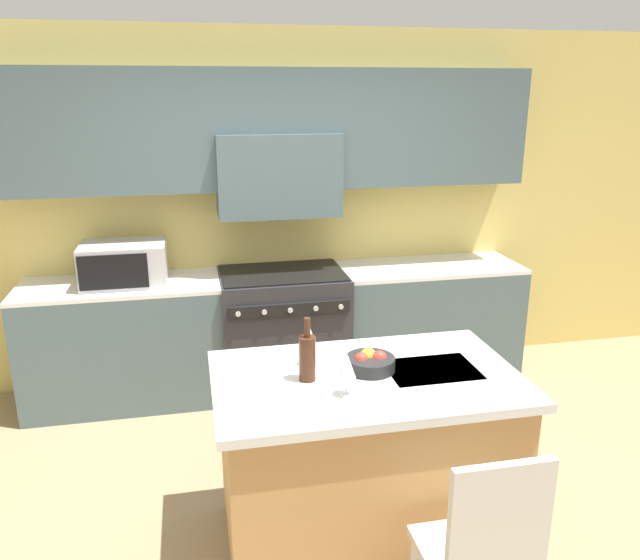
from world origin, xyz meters
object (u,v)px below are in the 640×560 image
(wine_glass_far, at_px, (310,339))
(range_stove, at_px, (283,330))
(fruit_bowl, at_px, (370,362))
(microwave, at_px, (124,264))
(wine_bottle, at_px, (307,357))
(wine_glass_near, at_px, (347,367))
(island_chair, at_px, (483,549))

(wine_glass_far, bearing_deg, range_stove, 86.13)
(range_stove, distance_m, fruit_bowl, 1.86)
(microwave, bearing_deg, wine_bottle, -62.03)
(wine_bottle, height_order, wine_glass_near, wine_bottle)
(wine_glass_near, bearing_deg, island_chair, -57.11)
(wine_glass_near, relative_size, wine_glass_far, 1.00)
(island_chair, height_order, wine_glass_far, wine_glass_far)
(island_chair, distance_m, fruit_bowl, 0.97)
(range_stove, xyz_separation_m, wine_bottle, (-0.16, -1.82, 0.59))
(wine_bottle, height_order, fruit_bowl, wine_bottle)
(island_chair, bearing_deg, microwave, 119.91)
(range_stove, xyz_separation_m, wine_glass_near, (-0.01, -2.01, 0.61))
(wine_glass_far, distance_m, fruit_bowl, 0.32)
(island_chair, bearing_deg, fruit_bowl, 104.65)
(island_chair, height_order, wine_glass_near, wine_glass_near)
(range_stove, relative_size, island_chair, 0.95)
(microwave, bearing_deg, range_stove, -0.94)
(microwave, height_order, wine_glass_far, microwave)
(island_chair, distance_m, wine_glass_far, 1.21)
(microwave, bearing_deg, fruit_bowl, -54.14)
(range_stove, distance_m, wine_glass_far, 1.77)
(microwave, xyz_separation_m, wine_bottle, (0.98, -1.84, -0.01))
(microwave, bearing_deg, wine_glass_near, -61.03)
(range_stove, bearing_deg, wine_glass_far, -93.87)
(island_chair, bearing_deg, wine_glass_near, 122.89)
(island_chair, xyz_separation_m, wine_bottle, (-0.54, 0.80, 0.51))
(microwave, distance_m, wine_glass_far, 1.96)
(range_stove, bearing_deg, microwave, 179.06)
(fruit_bowl, bearing_deg, wine_bottle, -171.77)
(wine_bottle, relative_size, wine_glass_far, 1.56)
(range_stove, distance_m, wine_bottle, 1.92)
(wine_bottle, relative_size, wine_glass_near, 1.56)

